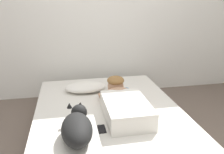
% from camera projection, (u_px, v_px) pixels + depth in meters
% --- Properties ---
extents(ground_plane, '(12.91, 12.91, 0.00)m').
position_uv_depth(ground_plane, '(135.00, 148.00, 2.37)').
color(ground_plane, '#66564C').
extents(back_wall, '(4.46, 0.12, 2.50)m').
position_uv_depth(back_wall, '(108.00, 12.00, 3.42)').
color(back_wall, silver).
rests_on(back_wall, ground).
extents(bed, '(1.59, 2.09, 0.32)m').
position_uv_depth(bed, '(109.00, 122.00, 2.55)').
color(bed, gray).
rests_on(bed, ground).
extents(pillow, '(0.52, 0.32, 0.11)m').
position_uv_depth(pillow, '(85.00, 87.00, 2.95)').
color(pillow, white).
rests_on(pillow, bed).
extents(person_lying, '(0.43, 0.92, 0.27)m').
position_uv_depth(person_lying, '(123.00, 102.00, 2.40)').
color(person_lying, silver).
rests_on(person_lying, bed).
extents(dog, '(0.26, 0.57, 0.21)m').
position_uv_depth(dog, '(77.00, 127.00, 1.95)').
color(dog, black).
rests_on(dog, bed).
extents(coffee_cup, '(0.12, 0.09, 0.07)m').
position_uv_depth(coffee_cup, '(126.00, 92.00, 2.86)').
color(coffee_cup, teal).
rests_on(coffee_cup, bed).
extents(cell_phone, '(0.07, 0.14, 0.01)m').
position_uv_depth(cell_phone, '(102.00, 129.00, 2.10)').
color(cell_phone, black).
rests_on(cell_phone, bed).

